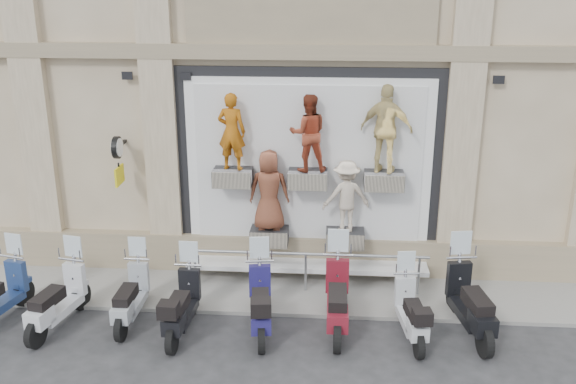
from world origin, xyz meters
name	(u,v)px	position (x,y,z in m)	size (l,w,h in m)	color
ground	(300,346)	(0.00, 0.00, 0.00)	(90.00, 90.00, 0.00)	#2B2B2D
sidewalk	(306,290)	(0.00, 2.10, 0.04)	(16.00, 2.20, 0.08)	gray
shop_vitrine	(312,173)	(0.09, 2.75, 2.39)	(5.60, 0.83, 4.30)	black
guard_rail	(306,273)	(0.00, 2.00, 0.47)	(5.06, 0.10, 0.93)	#9EA0A5
clock_sign_bracket	(118,154)	(-3.90, 2.47, 2.80)	(0.10, 0.80, 1.02)	black
scooter_b	(56,289)	(-4.54, 0.35, 0.80)	(0.57, 1.96, 1.60)	#BABBC1
scooter_c	(130,286)	(-3.25, 0.64, 0.75)	(0.54, 1.84, 1.50)	#90959C
scooter_d	(181,294)	(-2.19, 0.33, 0.78)	(0.56, 1.92, 1.56)	black
scooter_e	(260,292)	(-0.76, 0.49, 0.81)	(0.58, 1.99, 1.62)	navy
scooter_f	(338,287)	(0.65, 0.66, 0.86)	(0.62, 2.12, 1.73)	maroon
scooter_g	(412,302)	(1.98, 0.44, 0.73)	(0.52, 1.79, 1.46)	#B1B4B8
scooter_h	(471,290)	(3.07, 0.69, 0.87)	(0.63, 2.15, 1.74)	black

